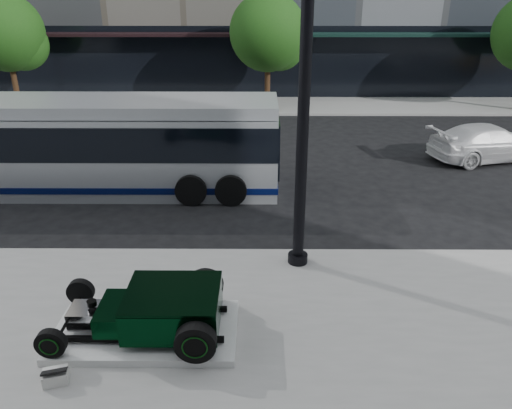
{
  "coord_description": "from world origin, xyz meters",
  "views": [
    {
      "loc": [
        0.58,
        -12.88,
        6.21
      ],
      "look_at": [
        0.51,
        -1.69,
        1.2
      ],
      "focal_mm": 35.0,
      "sensor_mm": 36.0,
      "label": 1
    }
  ],
  "objects_px": {
    "transit_bus": "(88,145)",
    "lamppost": "(304,97)",
    "hot_rod": "(162,309)",
    "white_sedan": "(489,143)"
  },
  "relations": [
    {
      "from": "transit_bus",
      "to": "lamppost",
      "type": "bearing_deg",
      "value": -37.52
    },
    {
      "from": "lamppost",
      "to": "hot_rod",
      "type": "bearing_deg",
      "value": -135.24
    },
    {
      "from": "hot_rod",
      "to": "transit_bus",
      "type": "distance_m",
      "value": 8.43
    },
    {
      "from": "hot_rod",
      "to": "transit_bus",
      "type": "bearing_deg",
      "value": 115.74
    },
    {
      "from": "hot_rod",
      "to": "lamppost",
      "type": "distance_m",
      "value": 5.07
    },
    {
      "from": "lamppost",
      "to": "transit_bus",
      "type": "relative_size",
      "value": 0.7
    },
    {
      "from": "hot_rod",
      "to": "transit_bus",
      "type": "relative_size",
      "value": 0.27
    },
    {
      "from": "white_sedan",
      "to": "hot_rod",
      "type": "bearing_deg",
      "value": 120.7
    },
    {
      "from": "transit_bus",
      "to": "white_sedan",
      "type": "bearing_deg",
      "value": 11.97
    },
    {
      "from": "lamppost",
      "to": "transit_bus",
      "type": "distance_m",
      "value": 8.41
    }
  ]
}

